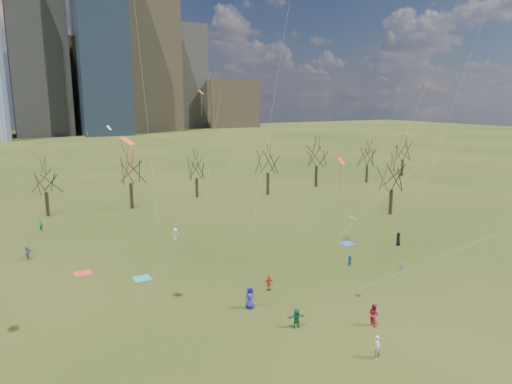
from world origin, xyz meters
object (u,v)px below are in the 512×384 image
person_1 (377,347)px  person_2 (374,314)px  blanket_navy (347,244)px  person_0 (250,297)px  blanket_teal (142,278)px  blanket_crimson (83,273)px  person_4 (269,283)px

person_1 → person_2: bearing=10.5°
blanket_navy → person_0: person_0 is taller
blanket_teal → person_0: 12.24m
blanket_navy → blanket_crimson: size_ratio=1.00×
blanket_teal → person_1: person_1 is taller
blanket_crimson → person_0: bearing=-53.0°
blanket_teal → person_2: person_2 is taller
blanket_teal → blanket_navy: (24.22, -0.99, 0.00)m
blanket_teal → blanket_navy: bearing=-2.3°
blanket_teal → person_4: size_ratio=1.10×
person_1 → person_2: 4.61m
person_0 → person_1: size_ratio=1.16×
person_0 → person_4: bearing=40.4°
blanket_teal → person_2: (13.14, -17.54, 0.86)m
person_0 → person_2: 9.88m
blanket_navy → person_1: (-14.03, -20.09, 0.80)m
person_1 → person_0: bearing=71.1°
blanket_crimson → person_4: size_ratio=1.10×
blanket_navy → person_4: 16.59m
person_2 → person_0: bearing=53.9°
person_1 → blanket_navy: bearing=15.3°
blanket_navy → person_4: person_4 is taller
blanket_teal → person_2: bearing=-53.2°
blanket_navy → person_1: bearing=-124.9°
person_0 → person_4: (3.13, 2.29, -0.22)m
person_2 → blanket_navy: bearing=-24.8°
person_4 → blanket_crimson: bearing=-28.6°
blanket_crimson → person_1: 29.28m
person_1 → person_4: person_1 is taller
blanket_crimson → person_0: 18.28m
blanket_navy → person_0: bearing=-152.1°
person_2 → person_4: person_2 is taller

